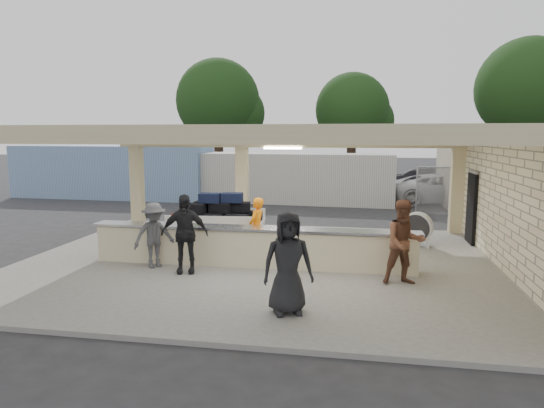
% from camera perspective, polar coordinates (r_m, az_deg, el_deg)
% --- Properties ---
extents(ground, '(120.00, 120.00, 0.00)m').
position_cam_1_polar(ground, '(12.70, -1.93, -7.11)').
color(ground, '#252427').
rests_on(ground, ground).
extents(pavilion, '(12.01, 10.00, 3.55)m').
position_cam_1_polar(pavilion, '(13.01, -0.44, -0.65)').
color(pavilion, slate).
rests_on(pavilion, ground).
extents(baggage_counter, '(8.20, 0.58, 0.98)m').
position_cam_1_polar(baggage_counter, '(12.08, -2.44, -5.04)').
color(baggage_counter, beige).
rests_on(baggage_counter, pavilion).
extents(luggage_cart, '(2.77, 1.84, 1.55)m').
position_cam_1_polar(luggage_cart, '(14.32, -6.55, -1.57)').
color(luggage_cart, silver).
rests_on(luggage_cart, pavilion).
extents(drum_fan, '(0.95, 0.60, 1.00)m').
position_cam_1_polar(drum_fan, '(14.79, 16.68, -2.73)').
color(drum_fan, silver).
rests_on(drum_fan, pavilion).
extents(baggage_handler, '(0.45, 0.65, 1.61)m').
position_cam_1_polar(baggage_handler, '(12.78, -1.82, -2.83)').
color(baggage_handler, orange).
rests_on(baggage_handler, pavilion).
extents(passenger_a, '(0.97, 0.59, 1.86)m').
position_cam_1_polar(passenger_a, '(10.92, 15.32, -4.37)').
color(passenger_a, brown).
rests_on(passenger_a, pavilion).
extents(passenger_b, '(1.16, 0.65, 1.88)m').
position_cam_1_polar(passenger_b, '(11.58, -10.26, -3.45)').
color(passenger_b, black).
rests_on(passenger_b, pavilion).
extents(passenger_c, '(1.01, 0.98, 1.61)m').
position_cam_1_polar(passenger_c, '(12.23, -13.69, -3.58)').
color(passenger_c, '#444448').
rests_on(passenger_c, pavilion).
extents(passenger_d, '(0.99, 0.66, 1.88)m').
position_cam_1_polar(passenger_d, '(8.85, 1.87, -6.93)').
color(passenger_d, black).
rests_on(passenger_d, pavilion).
extents(car_white_a, '(5.40, 3.24, 1.45)m').
position_cam_1_polar(car_white_a, '(24.85, 19.51, 1.67)').
color(car_white_a, silver).
rests_on(car_white_a, ground).
extents(car_white_b, '(4.93, 2.47, 1.49)m').
position_cam_1_polar(car_white_b, '(25.97, 27.49, 1.52)').
color(car_white_b, silver).
rests_on(car_white_b, ground).
extents(car_dark, '(4.93, 2.37, 1.58)m').
position_cam_1_polar(car_dark, '(27.53, 19.04, 2.42)').
color(car_dark, black).
rests_on(car_dark, ground).
extents(container_white, '(11.28, 2.96, 2.42)m').
position_cam_1_polar(container_white, '(24.11, 0.96, 3.11)').
color(container_white, silver).
rests_on(container_white, ground).
extents(container_blue, '(10.63, 2.81, 2.75)m').
position_cam_1_polar(container_blue, '(27.20, -18.32, 3.63)').
color(container_blue, '#7B9DC5').
rests_on(container_blue, ground).
extents(tree_left, '(6.60, 6.30, 9.00)m').
position_cam_1_polar(tree_left, '(37.62, -5.83, 11.58)').
color(tree_left, '#382619').
rests_on(tree_left, ground).
extents(tree_mid, '(6.00, 5.60, 8.00)m').
position_cam_1_polar(tree_mid, '(38.17, 9.90, 10.51)').
color(tree_mid, '#382619').
rests_on(tree_mid, ground).
extents(tree_right, '(7.20, 7.00, 10.00)m').
position_cam_1_polar(tree_right, '(39.05, 28.21, 11.46)').
color(tree_right, '#382619').
rests_on(tree_right, ground).
extents(adjacent_building, '(6.00, 8.00, 3.20)m').
position_cam_1_polar(adjacent_building, '(23.11, 27.58, 2.93)').
color(adjacent_building, '#B7AC91').
rests_on(adjacent_building, ground).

